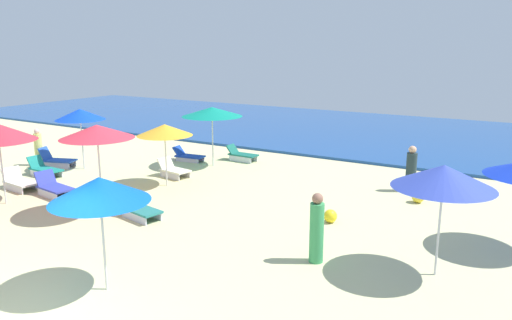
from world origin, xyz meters
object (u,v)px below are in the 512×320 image
object	(u,v)px
umbrella_1	(100,189)
umbrella_5	(212,112)
beachgoer_3	(317,230)
beach_ball_0	(418,197)
lounge_chair_0_1	(57,160)
lounge_chair_6_0	(140,210)
lounge_chair_3_0	(173,170)
lounge_chair_7_1	(20,182)
beachgoer_4	(38,148)
umbrella_3	(165,130)
lounge_chair_7_0	(54,187)
umbrella_4	(444,176)
umbrella_0	(80,114)
beachgoer_1	(411,170)
lounge_chair_5_0	(188,156)
lounge_chair_5_1	(242,155)
lounge_chair_0_0	(45,169)
beach_ball_2	(330,216)
umbrella_6	(97,132)

from	to	relation	value
umbrella_1	umbrella_5	bearing A→B (deg)	114.28
beachgoer_3	beach_ball_0	size ratio (longest dim) A/B	4.15
lounge_chair_0_1	lounge_chair_6_0	world-z (taller)	lounge_chair_0_1
lounge_chair_3_0	lounge_chair_7_1	bearing A→B (deg)	147.25
lounge_chair_0_1	beachgoer_4	xyz separation A→B (m)	(-0.83, -0.20, 0.44)
umbrella_3	lounge_chair_7_0	bearing A→B (deg)	-130.03
umbrella_4	beachgoer_3	bearing A→B (deg)	-163.81
umbrella_1	lounge_chair_7_1	world-z (taller)	umbrella_1
umbrella_0	beachgoer_3	world-z (taller)	umbrella_0
umbrella_4	umbrella_5	bearing A→B (deg)	150.70
beachgoer_3	beachgoer_4	size ratio (longest dim) A/B	1.06
lounge_chair_0_1	umbrella_5	distance (m)	6.70
umbrella_0	beachgoer_1	world-z (taller)	umbrella_0
lounge_chair_5_0	umbrella_3	bearing A→B (deg)	-158.76
lounge_chair_0_1	beachgoer_1	size ratio (longest dim) A/B	0.97
lounge_chair_7_0	beachgoer_1	distance (m)	11.95
lounge_chair_5_1	lounge_chair_7_0	distance (m)	7.89
beachgoer_1	lounge_chair_7_0	bearing A→B (deg)	-32.67
lounge_chair_0_1	umbrella_5	xyz separation A→B (m)	(5.41, 3.43, 1.97)
lounge_chair_7_1	lounge_chair_5_1	bearing A→B (deg)	-23.82
umbrella_3	umbrella_0	bearing A→B (deg)	177.97
umbrella_1	lounge_chair_0_0	bearing A→B (deg)	150.40
beach_ball_0	lounge_chair_7_1	bearing A→B (deg)	-155.29
lounge_chair_5_0	beach_ball_0	distance (m)	9.92
lounge_chair_0_0	lounge_chair_0_1	distance (m)	1.52
beachgoer_3	lounge_chair_3_0	bearing A→B (deg)	-160.69
beachgoer_3	beachgoer_4	world-z (taller)	beachgoer_3
umbrella_1	lounge_chair_7_0	bearing A→B (deg)	150.72
umbrella_1	beachgoer_3	distance (m)	4.78
lounge_chair_7_1	beachgoer_1	distance (m)	13.41
umbrella_0	umbrella_1	distance (m)	10.81
umbrella_0	umbrella_5	distance (m)	5.19
lounge_chair_0_1	umbrella_3	size ratio (longest dim) A/B	0.69
lounge_chair_3_0	lounge_chair_5_0	world-z (taller)	lounge_chair_3_0
umbrella_3	lounge_chair_5_1	size ratio (longest dim) A/B	1.61
lounge_chair_0_1	lounge_chair_7_1	world-z (taller)	lounge_chair_0_1
lounge_chair_0_1	lounge_chair_5_1	bearing A→B (deg)	-71.44
lounge_chair_0_0	lounge_chair_7_0	distance (m)	2.84
beach_ball_0	lounge_chair_5_1	bearing A→B (deg)	165.69
umbrella_5	lounge_chair_7_0	xyz separation A→B (m)	(-2.06, -6.09, -1.96)
umbrella_1	beach_ball_2	world-z (taller)	umbrella_1
umbrella_1	beachgoer_4	bearing A→B (deg)	150.23
umbrella_1	beach_ball_0	world-z (taller)	umbrella_1
lounge_chair_5_1	beachgoer_3	bearing A→B (deg)	-136.29
umbrella_0	lounge_chair_7_1	world-z (taller)	umbrella_0
lounge_chair_5_0	beachgoer_3	xyz separation A→B (m)	(8.92, -6.48, 0.56)
umbrella_6	umbrella_5	bearing A→B (deg)	97.16
lounge_chair_7_1	beachgoer_1	world-z (taller)	beachgoer_1
umbrella_0	beach_ball_2	bearing A→B (deg)	-3.45
beach_ball_2	lounge_chair_0_0	bearing A→B (deg)	-175.37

